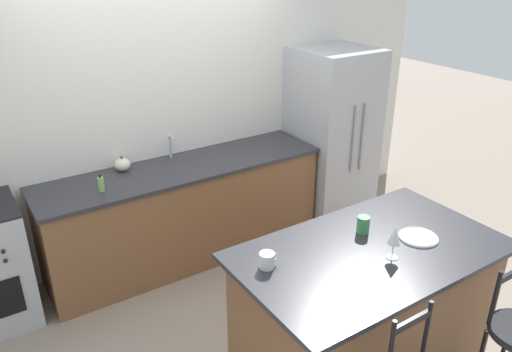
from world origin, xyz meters
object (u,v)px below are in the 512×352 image
object	(u,v)px
refrigerator	(331,136)
tumbler_cup	(363,225)
wine_glass	(395,236)
dinner_plate	(418,237)
soap_bottle	(101,184)
coffee_mug	(267,260)
pumpkin_decoration	(122,164)

from	to	relation	value
refrigerator	tumbler_cup	distance (m)	2.02
wine_glass	dinner_plate	bearing A→B (deg)	11.35
wine_glass	soap_bottle	world-z (taller)	wine_glass
refrigerator	coffee_mug	xyz separation A→B (m)	(-1.91, -1.64, 0.10)
soap_bottle	dinner_plate	bearing A→B (deg)	-51.00
wine_glass	pumpkin_decoration	world-z (taller)	wine_glass
coffee_mug	soap_bottle	size ratio (longest dim) A/B	0.87
wine_glass	pumpkin_decoration	distance (m)	2.40
refrigerator	wine_glass	world-z (taller)	refrigerator
wine_glass	tumbler_cup	distance (m)	0.33
tumbler_cup	wine_glass	bearing A→B (deg)	-100.78
wine_glass	tumbler_cup	size ratio (longest dim) A/B	1.84
dinner_plate	soap_bottle	xyz separation A→B (m)	(-1.50, 1.85, 0.03)
dinner_plate	pumpkin_decoration	distance (m)	2.48
tumbler_cup	pumpkin_decoration	bearing A→B (deg)	117.11
wine_glass	soap_bottle	size ratio (longest dim) A/B	1.49
dinner_plate	coffee_mug	world-z (taller)	coffee_mug
wine_glass	tumbler_cup	bearing A→B (deg)	79.22
coffee_mug	pumpkin_decoration	distance (m)	1.90
wine_glass	pumpkin_decoration	xyz separation A→B (m)	(-0.91, 2.22, -0.12)
tumbler_cup	pumpkin_decoration	distance (m)	2.14
coffee_mug	tumbler_cup	bearing A→B (deg)	-1.19
dinner_plate	tumbler_cup	distance (m)	0.36
wine_glass	coffee_mug	size ratio (longest dim) A/B	1.70
refrigerator	soap_bottle	size ratio (longest dim) A/B	12.49
tumbler_cup	pumpkin_decoration	xyz separation A→B (m)	(-0.97, 1.90, -0.03)
dinner_plate	soap_bottle	bearing A→B (deg)	129.00
tumbler_cup	pumpkin_decoration	size ratio (longest dim) A/B	0.84
dinner_plate	tumbler_cup	world-z (taller)	tumbler_cup
wine_glass	coffee_mug	distance (m)	0.78
refrigerator	dinner_plate	xyz separation A→B (m)	(-0.90, -1.91, 0.06)
refrigerator	dinner_plate	bearing A→B (deg)	-115.32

